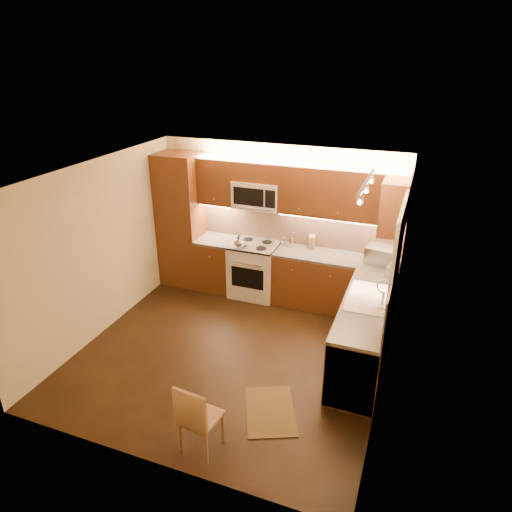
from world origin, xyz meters
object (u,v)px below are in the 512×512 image
at_px(sink, 369,293).
at_px(knife_block, 312,242).
at_px(dining_chair, 201,416).
at_px(stove, 255,269).
at_px(kettle, 239,241).
at_px(toaster_oven, 381,255).
at_px(soap_bottle, 390,269).
at_px(microwave, 257,195).

relative_size(sink, knife_block, 4.03).
bearing_deg(dining_chair, sink, 65.12).
bearing_deg(sink, stove, 150.64).
distance_m(kettle, toaster_oven, 2.20).
bearing_deg(toaster_oven, soap_bottle, -56.58).
bearing_deg(knife_block, dining_chair, -102.90).
bearing_deg(dining_chair, knife_block, 92.55).
bearing_deg(knife_block, kettle, -167.28).
bearing_deg(knife_block, microwave, 175.63).
distance_m(stove, sink, 2.35).
distance_m(stove, dining_chair, 3.38).
relative_size(sink, soap_bottle, 4.38).
height_order(microwave, soap_bottle, microwave).
bearing_deg(dining_chair, stove, 107.79).
xyz_separation_m(microwave, dining_chair, (0.67, -3.45, -1.30)).
height_order(toaster_oven, soap_bottle, toaster_oven).
relative_size(stove, kettle, 4.10).
bearing_deg(kettle, stove, 50.77).
distance_m(microwave, toaster_oven, 2.13).
xyz_separation_m(microwave, knife_block, (0.91, 0.07, -0.71)).
bearing_deg(dining_chair, kettle, 111.66).
bearing_deg(kettle, dining_chair, -75.72).
bearing_deg(soap_bottle, stove, -175.48).
bearing_deg(stove, toaster_oven, 0.91).
height_order(stove, microwave, microwave).
relative_size(stove, knife_block, 4.31).
distance_m(sink, soap_bottle, 0.79).
xyz_separation_m(toaster_oven, knife_block, (-1.10, 0.18, -0.02)).
xyz_separation_m(stove, dining_chair, (0.67, -3.32, -0.04)).
distance_m(kettle, soap_bottle, 2.36).
bearing_deg(stove, sink, -29.36).
distance_m(sink, kettle, 2.36).
xyz_separation_m(soap_bottle, dining_chair, (-1.51, -2.96, -0.58)).
bearing_deg(knife_block, toaster_oven, -18.28).
height_order(sink, knife_block, knife_block).
height_order(microwave, knife_block, microwave).
relative_size(sink, dining_chair, 1.02).
height_order(stove, soap_bottle, soap_bottle).
bearing_deg(kettle, microwave, 62.86).
distance_m(toaster_oven, soap_bottle, 0.43).
bearing_deg(sink, microwave, 147.79).
xyz_separation_m(sink, knife_block, (-1.09, 1.33, 0.03)).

